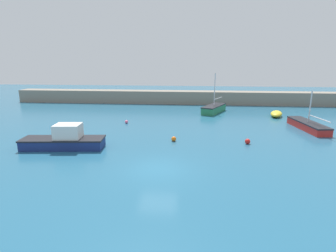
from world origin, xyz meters
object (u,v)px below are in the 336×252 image
sailboat_short_mast (214,109)px  mooring_buoy_red (248,141)px  open_tender_yellow (276,114)px  motorboat_with_cabin (65,140)px  sailboat_twin_hulled (308,125)px  mooring_buoy_orange (174,139)px  mooring_buoy_pink (126,122)px

sailboat_short_mast → mooring_buoy_red: bearing=32.4°
open_tender_yellow → mooring_buoy_red: (-5.87, -11.96, -0.14)m
open_tender_yellow → mooring_buoy_red: open_tender_yellow is taller
open_tender_yellow → motorboat_with_cabin: bearing=-35.0°
sailboat_twin_hulled → mooring_buoy_orange: sailboat_twin_hulled is taller
sailboat_twin_hulled → mooring_buoy_red: size_ratio=14.67×
sailboat_short_mast → mooring_buoy_pink: 12.69m
sailboat_short_mast → mooring_buoy_pink: sailboat_short_mast is taller
mooring_buoy_pink → mooring_buoy_orange: mooring_buoy_orange is taller
mooring_buoy_red → sailboat_twin_hulled: bearing=38.3°
sailboat_short_mast → mooring_buoy_orange: bearing=7.0°
motorboat_with_cabin → sailboat_twin_hulled: bearing=-165.7°
motorboat_with_cabin → mooring_buoy_red: 15.08m
mooring_buoy_pink → mooring_buoy_orange: 8.58m
sailboat_twin_hulled → mooring_buoy_red: (-7.12, -5.63, -0.19)m
sailboat_short_mast → sailboat_twin_hulled: (8.95, -8.29, -0.12)m
open_tender_yellow → mooring_buoy_pink: (-17.98, -5.48, -0.18)m
motorboat_with_cabin → mooring_buoy_red: size_ratio=14.84×
motorboat_with_cabin → mooring_buoy_pink: (2.75, 9.01, -0.50)m
mooring_buoy_pink → sailboat_short_mast: bearing=35.9°
open_tender_yellow → mooring_buoy_red: size_ratio=7.44×
sailboat_twin_hulled → mooring_buoy_orange: (-13.40, -5.45, -0.20)m
sailboat_short_mast → open_tender_yellow: bearing=100.7°
motorboat_with_cabin → sailboat_twin_hulled: sailboat_twin_hulled is taller
mooring_buoy_pink → mooring_buoy_orange: size_ratio=0.86×
motorboat_with_cabin → mooring_buoy_orange: size_ratio=15.63×
sailboat_twin_hulled → mooring_buoy_pink: sailboat_twin_hulled is taller
sailboat_short_mast → sailboat_twin_hulled: 12.20m
open_tender_yellow → mooring_buoy_pink: bearing=-53.0°
open_tender_yellow → mooring_buoy_orange: bearing=-25.8°
sailboat_short_mast → sailboat_twin_hulled: size_ratio=0.83×
sailboat_twin_hulled → sailboat_short_mast: bearing=40.2°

